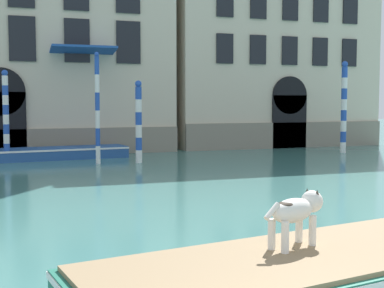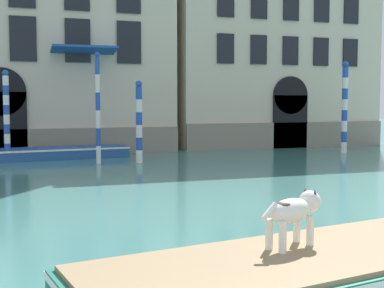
% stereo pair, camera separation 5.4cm
% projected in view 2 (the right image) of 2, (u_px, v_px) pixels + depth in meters
% --- Properties ---
extents(palazzo_right, '(11.73, 6.13, 12.62)m').
position_uv_depth(palazzo_right, '(265.00, 37.00, 31.34)').
color(palazzo_right, beige).
rests_on(palazzo_right, ground_plane).
extents(boat_foreground, '(6.62, 3.15, 0.63)m').
position_uv_depth(boat_foreground, '(313.00, 274.00, 6.84)').
color(boat_foreground, '#1E6651').
rests_on(boat_foreground, ground_plane).
extents(dog_on_deck, '(1.04, 0.59, 0.73)m').
position_uv_depth(dog_on_deck, '(294.00, 211.00, 7.01)').
color(dog_on_deck, silver).
rests_on(dog_on_deck, boat_foreground).
extents(boat_moored_near_palazzo, '(6.96, 2.32, 0.50)m').
position_uv_depth(boat_moored_near_palazzo, '(50.00, 153.00, 23.39)').
color(boat_moored_near_palazzo, '#234C8C').
rests_on(boat_moored_near_palazzo, ground_plane).
extents(mooring_pole_0, '(0.29, 0.29, 4.47)m').
position_uv_depth(mooring_pole_0, '(345.00, 107.00, 26.04)').
color(mooring_pole_0, white).
rests_on(mooring_pole_0, ground_plane).
extents(mooring_pole_1, '(0.27, 0.27, 3.38)m').
position_uv_depth(mooring_pole_1, '(139.00, 121.00, 21.91)').
color(mooring_pole_1, white).
rests_on(mooring_pole_1, ground_plane).
extents(mooring_pole_2, '(0.19, 0.19, 4.50)m').
position_uv_depth(mooring_pole_2, '(98.00, 108.00, 21.53)').
color(mooring_pole_2, white).
rests_on(mooring_pole_2, ground_plane).
extents(mooring_pole_3, '(0.25, 0.25, 3.81)m').
position_uv_depth(mooring_pole_3, '(7.00, 116.00, 21.91)').
color(mooring_pole_3, white).
rests_on(mooring_pole_3, ground_plane).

